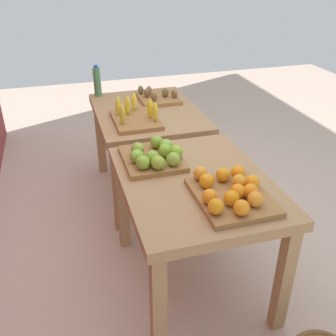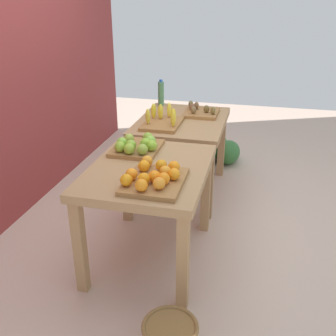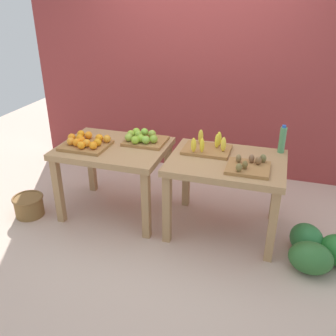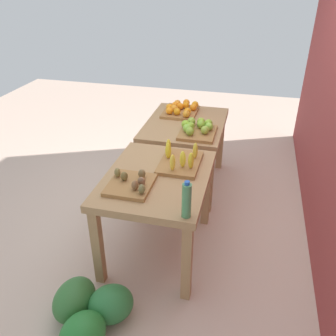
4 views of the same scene
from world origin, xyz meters
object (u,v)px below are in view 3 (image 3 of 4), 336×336
Objects in this scene: display_table_right at (226,171)px; water_bottle at (282,140)px; apple_bin at (143,138)px; banana_crate at (208,147)px; orange_bin at (86,142)px; kiwi_bin at (248,166)px; watermelon_pile at (318,249)px; wicker_basket at (29,205)px; display_table_left at (114,156)px.

water_bottle is (0.45, 0.32, 0.23)m from display_table_right.
banana_crate is at bearing -2.42° from apple_bin.
orange_bin is 1.56m from kiwi_bin.
watermelon_pile is at bearing -9.49° from kiwi_bin.
kiwi_bin is (1.07, -0.31, -0.02)m from apple_bin.
orange_bin is 1.22× the size of kiwi_bin.
watermelon_pile reaches higher than wicker_basket.
kiwi_bin is at bearing -6.10° from display_table_left.
apple_bin reaches higher than kiwi_bin.
orange_bin is 0.67× the size of watermelon_pile.
banana_crate reaches higher than display_table_left.
display_table_left is 1.12m from display_table_right.
watermelon_pile is at bearing 2.01° from wicker_basket.
display_table_right is at bearing 10.14° from wicker_basket.
orange_bin is at bearing -151.37° from apple_bin.
watermelon_pile is at bearing -7.23° from display_table_left.
watermelon_pile is at bearing -3.85° from orange_bin.
watermelon_pile is at bearing -16.28° from display_table_right.
display_table_left is at bearing 173.90° from kiwi_bin.
banana_crate is 0.69m from water_bottle.
orange_bin is 2.32m from watermelon_pile.
display_table_left is 1.62m from water_bottle.
water_bottle reaches higher than watermelon_pile.
kiwi_bin is 0.92m from watermelon_pile.
apple_bin is 0.94× the size of banana_crate.
banana_crate is at bearing 11.73° from orange_bin.
banana_crate is at bearing 146.68° from display_table_right.
display_table_left is at bearing 172.77° from watermelon_pile.
banana_crate is (0.91, 0.14, 0.15)m from display_table_left.
apple_bin is 1.34m from water_bottle.
orange_bin is at bearing -175.72° from display_table_right.
water_bottle is at bearing 61.58° from kiwi_bin.
display_table_right is 1.37m from orange_bin.
display_table_left is 1.58× the size of watermelon_pile.
orange_bin is 1.86m from water_bottle.
kiwi_bin reaches higher than watermelon_pile.
apple_bin reaches higher than display_table_right.
display_table_right is 2.36× the size of orange_bin.
kiwi_bin is at bearing -1.45° from orange_bin.
wicker_basket is (-2.82, -0.10, -0.02)m from watermelon_pile.
banana_crate reaches higher than kiwi_bin.
banana_crate is 1.22× the size of kiwi_bin.
watermelon_pile is 2.11× the size of wicker_basket.
display_table_left is 0.30m from orange_bin.
apple_bin is (0.49, 0.27, 0.00)m from orange_bin.
orange_bin is at bearing -166.82° from water_bottle.
watermelon_pile is (1.07, -0.39, -0.65)m from banana_crate.
apple_bin is (-0.87, 0.17, 0.15)m from display_table_right.
orange_bin is (-1.36, -0.10, 0.15)m from display_table_right.
water_bottle reaches higher than display_table_right.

